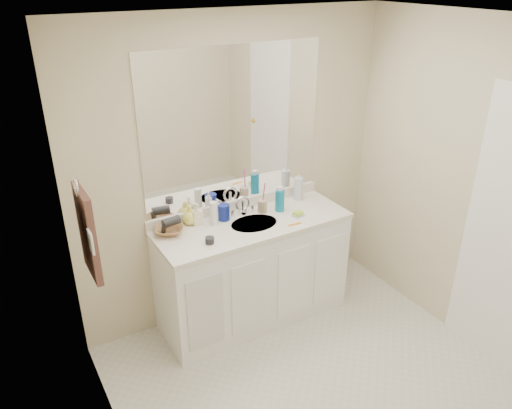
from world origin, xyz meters
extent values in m
cube|color=silver|center=(0.00, 0.00, 0.00)|extent=(2.60, 2.60, 0.00)
cube|color=white|center=(0.00, 0.00, 2.40)|extent=(2.60, 2.60, 0.02)
cube|color=beige|center=(0.00, 1.30, 1.20)|extent=(2.60, 0.02, 2.40)
cube|color=beige|center=(-1.30, 0.00, 1.20)|extent=(0.02, 2.60, 2.40)
cube|color=beige|center=(1.30, 0.00, 1.20)|extent=(0.02, 2.60, 2.40)
cube|color=white|center=(0.00, 1.02, 0.42)|extent=(1.50, 0.55, 0.85)
cube|color=white|center=(0.00, 1.02, 0.86)|extent=(1.52, 0.57, 0.03)
cube|color=white|center=(0.00, 1.29, 0.92)|extent=(1.52, 0.03, 0.08)
cylinder|color=#B4AA9D|center=(0.00, 1.00, 0.87)|extent=(0.37, 0.37, 0.02)
cylinder|color=silver|center=(0.00, 1.18, 0.94)|extent=(0.02, 0.02, 0.11)
cube|color=white|center=(0.00, 1.29, 1.56)|extent=(1.48, 0.01, 1.20)
cylinder|color=navy|center=(-0.17, 1.17, 0.94)|extent=(0.12, 0.12, 0.13)
cylinder|color=tan|center=(0.15, 1.14, 0.93)|extent=(0.09, 0.09, 0.10)
cylinder|color=#DA397C|center=(0.16, 1.14, 1.03)|extent=(0.02, 0.04, 0.21)
cylinder|color=#0D749E|center=(0.29, 1.09, 0.97)|extent=(0.10, 0.10, 0.17)
cylinder|color=silver|center=(0.54, 1.19, 0.98)|extent=(0.09, 0.09, 0.19)
cube|color=silver|center=(0.36, 0.93, 0.89)|extent=(0.10, 0.09, 0.01)
cube|color=#ACD433|center=(0.36, 0.93, 0.90)|extent=(0.08, 0.07, 0.03)
cube|color=orange|center=(0.26, 0.83, 0.88)|extent=(0.11, 0.03, 0.00)
cylinder|color=black|center=(-0.42, 0.90, 0.90)|extent=(0.07, 0.07, 0.05)
cylinder|color=white|center=(-0.27, 1.15, 0.97)|extent=(0.07, 0.07, 0.18)
imported|color=white|center=(-0.20, 1.21, 0.96)|extent=(0.07, 0.07, 0.17)
imported|color=#FFF5CF|center=(-0.38, 1.22, 0.96)|extent=(0.08, 0.08, 0.17)
imported|color=#FDF562|center=(-0.42, 1.24, 0.95)|extent=(0.13, 0.13, 0.15)
imported|color=#98673D|center=(-0.61, 1.18, 0.91)|extent=(0.27, 0.27, 0.05)
cylinder|color=black|center=(-0.59, 1.18, 0.97)|extent=(0.14, 0.09, 0.07)
torus|color=silver|center=(-1.27, 0.77, 1.55)|extent=(0.01, 0.11, 0.11)
cube|color=#3A241F|center=(-1.25, 0.77, 1.25)|extent=(0.04, 0.32, 0.55)
cube|color=silver|center=(-1.27, 0.57, 1.30)|extent=(0.01, 0.08, 0.13)
camera|label=1|loc=(-1.68, -1.90, 2.65)|focal=35.00mm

